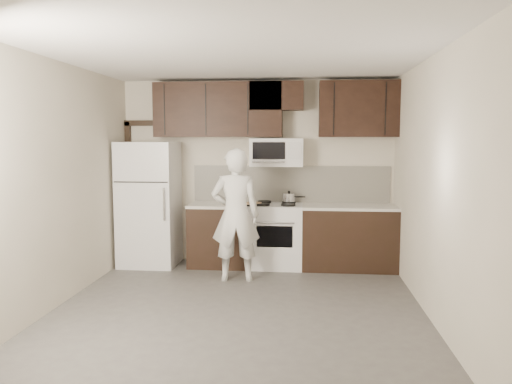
# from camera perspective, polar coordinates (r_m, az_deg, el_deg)

# --- Properties ---
(floor) EXTENTS (4.50, 4.50, 0.00)m
(floor) POSITION_cam_1_polar(r_m,az_deg,el_deg) (5.51, -2.14, -13.49)
(floor) COLOR #4C4A47
(floor) RESTS_ON ground
(back_wall) EXTENTS (4.00, 0.00, 4.00)m
(back_wall) POSITION_cam_1_polar(r_m,az_deg,el_deg) (7.44, 0.14, 2.28)
(back_wall) COLOR #BCB5A0
(back_wall) RESTS_ON ground
(ceiling) EXTENTS (4.50, 4.50, 0.00)m
(ceiling) POSITION_cam_1_polar(r_m,az_deg,el_deg) (5.26, -2.26, 15.44)
(ceiling) COLOR white
(ceiling) RESTS_ON back_wall
(counter_run) EXTENTS (2.95, 0.64, 0.91)m
(counter_run) POSITION_cam_1_polar(r_m,az_deg,el_deg) (7.22, 4.69, -5.02)
(counter_run) COLOR black
(counter_run) RESTS_ON floor
(stove) EXTENTS (0.76, 0.66, 0.94)m
(stove) POSITION_cam_1_polar(r_m,az_deg,el_deg) (7.23, 2.28, -4.95)
(stove) COLOR white
(stove) RESTS_ON floor
(backsplash) EXTENTS (2.90, 0.02, 0.54)m
(backsplash) POSITION_cam_1_polar(r_m,az_deg,el_deg) (7.41, 3.98, 0.94)
(backsplash) COLOR white
(backsplash) RESTS_ON counter_run
(upper_cabinets) EXTENTS (3.48, 0.35, 0.78)m
(upper_cabinets) POSITION_cam_1_polar(r_m,az_deg,el_deg) (7.25, 1.67, 9.55)
(upper_cabinets) COLOR black
(upper_cabinets) RESTS_ON back_wall
(microwave) EXTENTS (0.76, 0.42, 0.40)m
(microwave) POSITION_cam_1_polar(r_m,az_deg,el_deg) (7.21, 2.38, 4.54)
(microwave) COLOR white
(microwave) RESTS_ON upper_cabinets
(refrigerator) EXTENTS (0.80, 0.76, 1.80)m
(refrigerator) POSITION_cam_1_polar(r_m,az_deg,el_deg) (7.44, -12.09, -1.33)
(refrigerator) COLOR white
(refrigerator) RESTS_ON floor
(door_trim) EXTENTS (0.50, 0.08, 2.12)m
(door_trim) POSITION_cam_1_polar(r_m,az_deg,el_deg) (7.83, -14.02, 1.54)
(door_trim) COLOR black
(door_trim) RESTS_ON floor
(saucepan) EXTENTS (0.33, 0.19, 0.18)m
(saucepan) POSITION_cam_1_polar(r_m,az_deg,el_deg) (7.29, 3.80, -0.70)
(saucepan) COLOR silver
(saucepan) RESTS_ON stove
(baking_tray) EXTENTS (0.37, 0.28, 0.02)m
(baking_tray) POSITION_cam_1_polar(r_m,az_deg,el_deg) (7.07, -0.36, -1.43)
(baking_tray) COLOR black
(baking_tray) RESTS_ON counter_run
(pizza) EXTENTS (0.25, 0.25, 0.02)m
(pizza) POSITION_cam_1_polar(r_m,az_deg,el_deg) (7.06, -0.36, -1.28)
(pizza) COLOR tan
(pizza) RESTS_ON baking_tray
(person) EXTENTS (0.67, 0.48, 1.73)m
(person) POSITION_cam_1_polar(r_m,az_deg,el_deg) (6.47, -2.36, -2.64)
(person) COLOR white
(person) RESTS_ON floor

